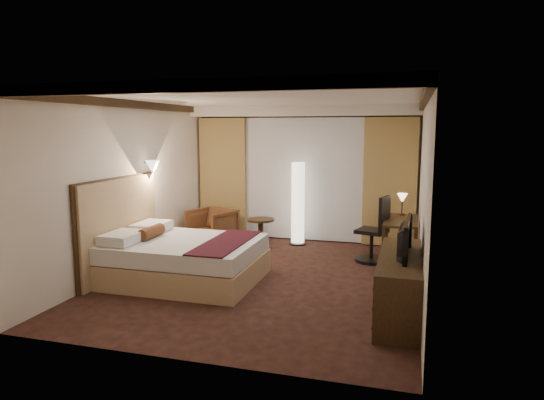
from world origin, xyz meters
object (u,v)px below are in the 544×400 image
(desk, at_px, (400,241))
(dresser, at_px, (400,285))
(office_chair, at_px, (372,229))
(armchair, at_px, (212,225))
(bed, at_px, (186,260))
(floor_lamp, at_px, (298,203))
(side_table, at_px, (261,234))
(television, at_px, (399,231))

(desk, bearing_deg, dresser, -88.80)
(desk, height_order, office_chair, office_chair)
(desk, relative_size, office_chair, 1.06)
(armchair, bearing_deg, bed, -56.72)
(armchair, distance_m, desk, 3.57)
(bed, height_order, armchair, armchair)
(bed, xyz_separation_m, desk, (3.06, 1.88, 0.06))
(armchair, bearing_deg, floor_lamp, 38.53)
(floor_lamp, xyz_separation_m, desk, (1.97, -0.83, -0.44))
(office_chair, bearing_deg, armchair, -169.77)
(armchair, distance_m, floor_lamp, 1.73)
(desk, xyz_separation_m, office_chair, (-0.47, -0.05, 0.20))
(side_table, height_order, desk, desk)
(armchair, distance_m, television, 4.53)
(television, bearing_deg, bed, 83.21)
(bed, distance_m, dresser, 3.15)
(floor_lamp, height_order, television, floor_lamp)
(desk, xyz_separation_m, dresser, (0.05, -2.39, -0.00))
(television, bearing_deg, office_chair, 14.35)
(office_chair, xyz_separation_m, dresser, (0.52, -2.34, -0.20))
(desk, bearing_deg, armchair, 175.12)
(armchair, distance_m, dresser, 4.50)
(floor_lamp, bearing_deg, television, -58.26)
(desk, bearing_deg, side_table, 172.95)
(side_table, height_order, television, television)
(side_table, height_order, floor_lamp, floor_lamp)
(desk, distance_m, dresser, 2.39)
(armchair, xyz_separation_m, television, (3.58, -2.69, 0.64))
(bed, relative_size, floor_lamp, 1.33)
(desk, bearing_deg, bed, -148.37)
(desk, height_order, television, television)
(armchair, distance_m, side_table, 1.00)
(television, bearing_deg, dresser, -87.54)
(bed, height_order, television, television)
(bed, xyz_separation_m, office_chair, (2.59, 1.83, 0.26))
(bed, xyz_separation_m, armchair, (-0.50, 2.19, 0.08))
(side_table, distance_m, television, 3.82)
(side_table, xyz_separation_m, office_chair, (2.10, -0.37, 0.29))
(side_table, relative_size, television, 0.56)
(television, bearing_deg, armchair, 55.54)
(desk, distance_m, office_chair, 0.52)
(bed, relative_size, office_chair, 1.88)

